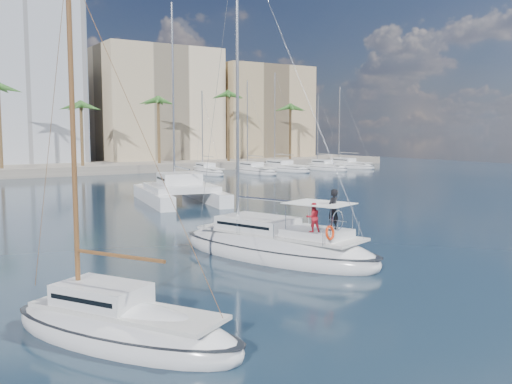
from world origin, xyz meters
TOP-DOWN VIEW (x-y plane):
  - ground at (0.00, 0.00)m, footprint 160.00×160.00m
  - quay at (0.00, 61.00)m, footprint 120.00×14.00m
  - building_beige at (22.00, 70.00)m, footprint 20.00×14.00m
  - building_tan_right at (42.00, 68.00)m, footprint 18.00×12.00m
  - palm_centre at (0.00, 57.00)m, footprint 3.60×3.60m
  - palm_right at (34.00, 57.00)m, footprint 3.60×3.60m
  - main_sloop at (-1.76, -0.98)m, footprint 7.00×11.82m
  - small_sloop at (-11.79, -7.69)m, footprint 6.17×8.18m
  - catamaran at (3.52, 21.02)m, footprint 7.92×12.51m
  - seagull at (0.14, 6.71)m, footprint 1.00×0.43m
  - moored_yacht_a at (20.00, 47.00)m, footprint 3.37×9.52m
  - moored_yacht_b at (26.50, 45.00)m, footprint 3.32×10.83m
  - moored_yacht_c at (33.00, 47.00)m, footprint 3.98×12.33m
  - moored_yacht_d at (39.50, 45.00)m, footprint 3.52×9.55m
  - moored_yacht_e at (46.00, 47.00)m, footprint 4.61×11.11m

SIDE VIEW (x-z plane):
  - ground at x=0.00m, z-range 0.00..0.00m
  - moored_yacht_a at x=20.00m, z-range -5.95..5.95m
  - moored_yacht_b at x=26.50m, z-range -6.86..6.86m
  - moored_yacht_c at x=33.00m, z-range -7.77..7.77m
  - moored_yacht_d at x=39.50m, z-range -5.95..5.95m
  - moored_yacht_e at x=46.00m, z-range -6.86..6.86m
  - seagull at x=0.14m, z-range 0.31..0.50m
  - small_sloop at x=-11.79m, z-range -5.32..6.16m
  - main_sloop at x=-1.76m, z-range -7.84..8.89m
  - quay at x=0.00m, z-range 0.00..1.20m
  - catamaran at x=3.52m, z-range -7.36..9.63m
  - building_tan_right at x=42.00m, z-range 0.00..18.00m
  - building_beige at x=22.00m, z-range 0.00..20.00m
  - palm_centre at x=0.00m, z-range 4.13..16.43m
  - palm_right at x=34.00m, z-range 4.13..16.43m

